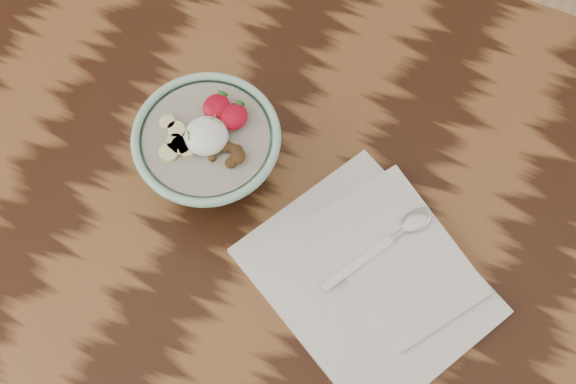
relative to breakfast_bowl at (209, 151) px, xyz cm
name	(u,v)px	position (x,y,z in cm)	size (l,w,h in cm)	color
table	(364,267)	(22.92, -1.20, -15.54)	(160.00, 90.00, 75.00)	black
breakfast_bowl	(209,151)	(0.00, 0.00, 0.00)	(18.37, 18.37, 12.39)	#95C9AE
napkin	(374,276)	(24.90, -5.08, -5.52)	(35.60, 33.36, 1.74)	silver
spoon	(402,231)	(26.01, 1.38, -4.13)	(10.22, 16.00, 0.90)	silver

